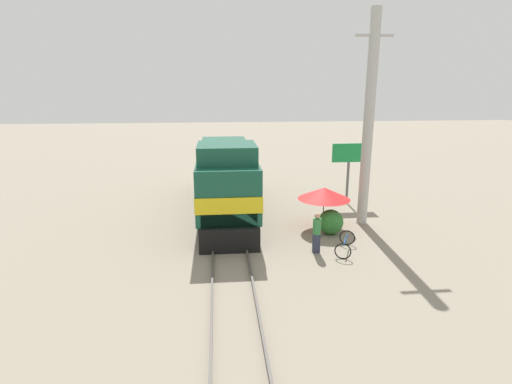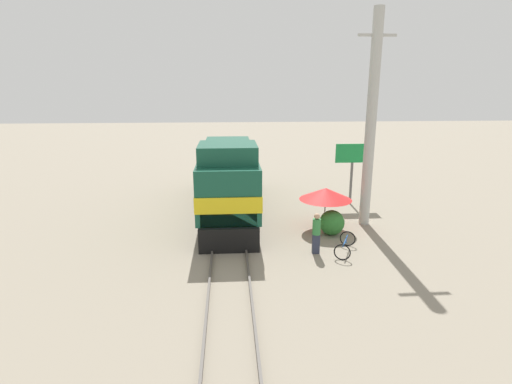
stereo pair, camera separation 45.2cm
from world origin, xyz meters
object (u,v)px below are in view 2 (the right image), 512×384
object	(u,v)px
billboard_sign	(352,158)
bicycle	(345,245)
utility_pole	(371,121)
vendor_umbrella	(326,194)
locomotive	(228,179)
person_bystander	(316,232)

from	to	relation	value
billboard_sign	bicycle	world-z (taller)	billboard_sign
utility_pole	billboard_sign	xyz separation A→B (m)	(0.37, 3.64, -2.45)
bicycle	utility_pole	bearing A→B (deg)	-95.35
utility_pole	vendor_umbrella	distance (m)	4.10
locomotive	utility_pole	world-z (taller)	utility_pole
billboard_sign	person_bystander	size ratio (longest dim) A/B	2.04
billboard_sign	person_bystander	distance (m)	8.23
person_bystander	billboard_sign	bearing A→B (deg)	63.12
bicycle	billboard_sign	bearing A→B (deg)	-84.15
vendor_umbrella	person_bystander	size ratio (longest dim) A/B	1.45
utility_pole	person_bystander	bearing A→B (deg)	-132.80
utility_pole	vendor_umbrella	bearing A→B (deg)	-165.73
vendor_umbrella	person_bystander	bearing A→B (deg)	-109.83
utility_pole	billboard_sign	bearing A→B (deg)	84.22
utility_pole	bicycle	xyz separation A→B (m)	(-2.02, -3.57, -4.85)
billboard_sign	bicycle	bearing A→B (deg)	-108.35
vendor_umbrella	billboard_sign	size ratio (longest dim) A/B	0.71
locomotive	vendor_umbrella	distance (m)	5.58
locomotive	bicycle	size ratio (longest dim) A/B	6.83
utility_pole	vendor_umbrella	xyz separation A→B (m)	(-2.19, -0.56, -3.42)
locomotive	vendor_umbrella	size ratio (longest dim) A/B	4.75
locomotive	bicycle	bearing A→B (deg)	-50.78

